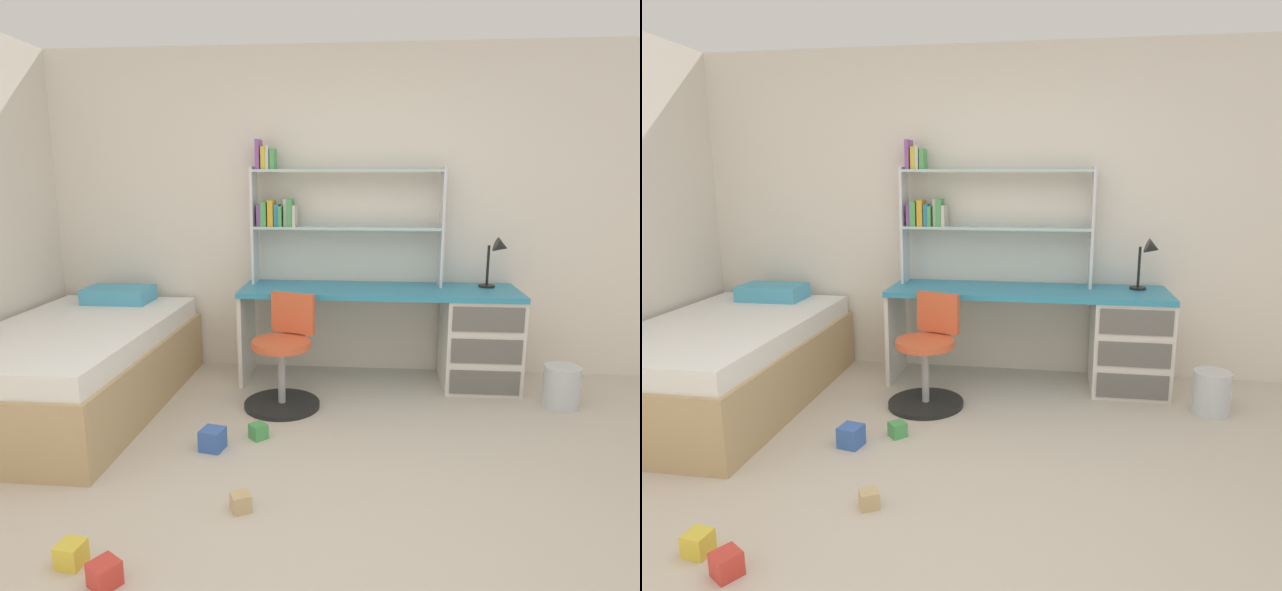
{
  "view_description": "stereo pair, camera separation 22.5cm",
  "coord_description": "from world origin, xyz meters",
  "views": [
    {
      "loc": [
        0.11,
        -2.0,
        1.55
      ],
      "look_at": [
        -0.21,
        1.46,
        0.82
      ],
      "focal_mm": 31.62,
      "sensor_mm": 36.0,
      "label": 1
    },
    {
      "loc": [
        0.33,
        -1.97,
        1.55
      ],
      "look_at": [
        -0.21,
        1.46,
        0.82
      ],
      "focal_mm": 31.62,
      "sensor_mm": 36.0,
      "label": 2
    }
  ],
  "objects": [
    {
      "name": "toy_block_red_4",
      "position": [
        -0.89,
        -0.18,
        0.05
      ],
      "size": [
        0.14,
        0.14,
        0.1
      ],
      "primitive_type": "cube",
      "rotation": [
        0.0,
        0.0,
        1.0
      ],
      "color": "red",
      "rests_on": "ground_plane"
    },
    {
      "name": "ground_plane",
      "position": [
        0.0,
        0.0,
        -0.01
      ],
      "size": [
        5.93,
        5.92,
        0.02
      ],
      "primitive_type": "cube",
      "color": "beige"
    },
    {
      "name": "toy_block_yellow_2",
      "position": [
        -1.08,
        -0.08,
        0.05
      ],
      "size": [
        0.11,
        0.11,
        0.1
      ],
      "primitive_type": "cube",
      "rotation": [
        0.0,
        0.0,
        1.46
      ],
      "color": "gold",
      "rests_on": "ground_plane"
    },
    {
      "name": "desk",
      "position": [
        0.73,
        2.15,
        0.41
      ],
      "size": [
        2.06,
        0.57,
        0.73
      ],
      "color": "teal",
      "rests_on": "ground_plane"
    },
    {
      "name": "toy_block_blue_0",
      "position": [
        -0.78,
        0.95,
        0.06
      ],
      "size": [
        0.15,
        0.15,
        0.12
      ],
      "primitive_type": "cube",
      "rotation": [
        0.0,
        0.0,
        1.36
      ],
      "color": "#3860B7",
      "rests_on": "ground_plane"
    },
    {
      "name": "bookshelf_hutch",
      "position": [
        -0.27,
        2.32,
        1.34
      ],
      "size": [
        1.45,
        0.22,
        1.09
      ],
      "color": "silver",
      "rests_on": "desk"
    },
    {
      "name": "swivel_chair",
      "position": [
        -0.47,
        1.63,
        0.3
      ],
      "size": [
        0.52,
        0.52,
        0.76
      ],
      "color": "black",
      "rests_on": "ground_plane"
    },
    {
      "name": "waste_bin",
      "position": [
        1.42,
        1.77,
        0.14
      ],
      "size": [
        0.24,
        0.24,
        0.29
      ],
      "primitive_type": "cylinder",
      "color": "silver",
      "rests_on": "ground_plane"
    },
    {
      "name": "bed_platform",
      "position": [
        -1.87,
        1.47,
        0.29
      ],
      "size": [
        1.15,
        1.95,
        0.7
      ],
      "color": "tan",
      "rests_on": "ground_plane"
    },
    {
      "name": "desk_lamp",
      "position": [
        1.05,
        2.24,
        0.99
      ],
      "size": [
        0.2,
        0.17,
        0.38
      ],
      "color": "black",
      "rests_on": "desk"
    },
    {
      "name": "room_shell",
      "position": [
        -1.25,
        1.25,
        1.26
      ],
      "size": [
        5.93,
        5.92,
        2.52
      ],
      "color": "silver",
      "rests_on": "ground_plane"
    },
    {
      "name": "toy_block_green_3",
      "position": [
        -0.55,
        1.11,
        0.05
      ],
      "size": [
        0.13,
        0.13,
        0.09
      ],
      "primitive_type": "cube",
      "rotation": [
        0.0,
        0.0,
        2.34
      ],
      "color": "#479E51",
      "rests_on": "ground_plane"
    },
    {
      "name": "toy_block_natural_1",
      "position": [
        -0.48,
        0.36,
        0.04
      ],
      "size": [
        0.12,
        0.12,
        0.09
      ],
      "primitive_type": "cube",
      "rotation": [
        0.0,
        0.0,
        2.07
      ],
      "color": "tan",
      "rests_on": "ground_plane"
    }
  ]
}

